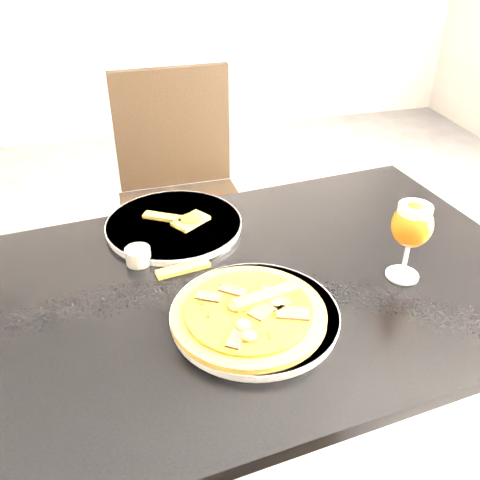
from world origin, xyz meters
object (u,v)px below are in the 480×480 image
object	(u,v)px
chair_far	(183,196)
beer_glass	(412,225)
dining_table	(265,312)
pizza	(249,312)

from	to	relation	value
chair_far	beer_glass	distance (m)	1.03
dining_table	beer_glass	size ratio (longest dim) A/B	7.11
beer_glass	chair_far	bearing A→B (deg)	110.91
pizza	beer_glass	xyz separation A→B (m)	(0.37, 0.06, 0.10)
dining_table	pizza	size ratio (longest dim) A/B	4.26
dining_table	beer_glass	world-z (taller)	beer_glass
dining_table	beer_glass	xyz separation A→B (m)	(0.29, -0.06, 0.22)
dining_table	beer_glass	distance (m)	0.37
pizza	chair_far	bearing A→B (deg)	88.90
dining_table	beer_glass	bearing A→B (deg)	-18.31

